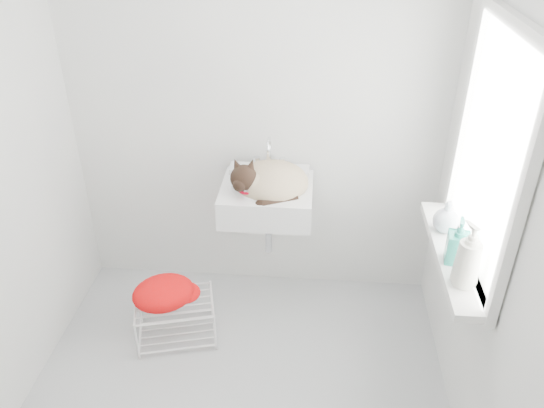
# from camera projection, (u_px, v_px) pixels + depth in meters

# --- Properties ---
(floor) EXTENTS (2.20, 2.00, 0.02)m
(floor) POSITION_uv_depth(u_px,v_px,m) (237.00, 395.00, 2.83)
(floor) COLOR #A6A8AB
(floor) RESTS_ON ground
(back_wall) EXTENTS (2.20, 0.02, 2.50)m
(back_wall) POSITION_uv_depth(u_px,v_px,m) (255.00, 102.00, 3.04)
(back_wall) COLOR white
(back_wall) RESTS_ON ground
(right_wall) EXTENTS (0.02, 2.00, 2.50)m
(right_wall) POSITION_uv_depth(u_px,v_px,m) (505.00, 199.00, 2.11)
(right_wall) COLOR white
(right_wall) RESTS_ON ground
(window_glass) EXTENTS (0.01, 0.80, 1.00)m
(window_glass) POSITION_uv_depth(u_px,v_px,m) (493.00, 154.00, 2.23)
(window_glass) COLOR white
(window_glass) RESTS_ON right_wall
(window_frame) EXTENTS (0.04, 0.90, 1.10)m
(window_frame) POSITION_uv_depth(u_px,v_px,m) (489.00, 154.00, 2.23)
(window_frame) COLOR white
(window_frame) RESTS_ON right_wall
(windowsill) EXTENTS (0.16, 0.88, 0.04)m
(windowsill) POSITION_uv_depth(u_px,v_px,m) (453.00, 254.00, 2.50)
(windowsill) COLOR white
(windowsill) RESTS_ON right_wall
(sink) EXTENTS (0.51, 0.45, 0.21)m
(sink) POSITION_uv_depth(u_px,v_px,m) (267.00, 186.00, 3.02)
(sink) COLOR white
(sink) RESTS_ON back_wall
(faucet) EXTENTS (0.19, 0.13, 0.19)m
(faucet) POSITION_uv_depth(u_px,v_px,m) (270.00, 150.00, 3.10)
(faucet) COLOR silver
(faucet) RESTS_ON sink
(cat) EXTENTS (0.47, 0.40, 0.27)m
(cat) POSITION_uv_depth(u_px,v_px,m) (269.00, 182.00, 2.98)
(cat) COLOR beige
(cat) RESTS_ON sink
(wire_rack) EXTENTS (0.49, 0.40, 0.26)m
(wire_rack) POSITION_uv_depth(u_px,v_px,m) (176.00, 316.00, 3.13)
(wire_rack) COLOR silver
(wire_rack) RESTS_ON floor
(towel) EXTENTS (0.43, 0.38, 0.15)m
(towel) POSITION_uv_depth(u_px,v_px,m) (164.00, 299.00, 3.05)
(towel) COLOR #F50002
(towel) RESTS_ON wire_rack
(bottle_a) EXTENTS (0.13, 0.13, 0.25)m
(bottle_a) POSITION_uv_depth(u_px,v_px,m) (462.00, 284.00, 2.29)
(bottle_a) COLOR white
(bottle_a) RESTS_ON windowsill
(bottle_b) EXTENTS (0.11, 0.11, 0.21)m
(bottle_b) POSITION_uv_depth(u_px,v_px,m) (454.00, 261.00, 2.43)
(bottle_b) COLOR teal
(bottle_b) RESTS_ON windowsill
(bottle_c) EXTENTS (0.16, 0.16, 0.16)m
(bottle_c) POSITION_uv_depth(u_px,v_px,m) (444.00, 230.00, 2.64)
(bottle_c) COLOR silver
(bottle_c) RESTS_ON windowsill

